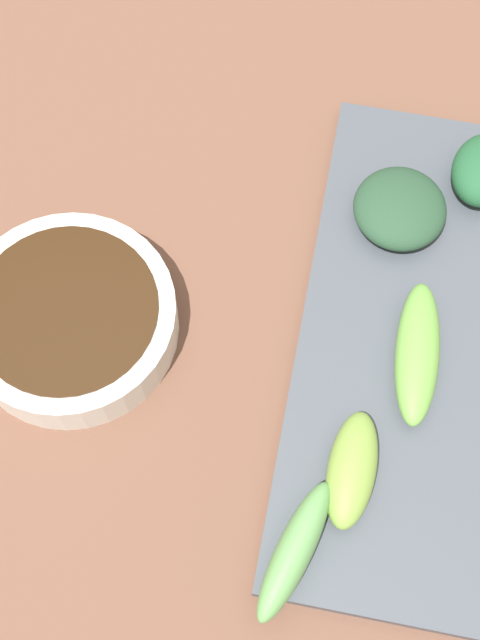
% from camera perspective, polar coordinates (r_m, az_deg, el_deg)
% --- Properties ---
extents(tabletop, '(2.10, 2.10, 0.02)m').
position_cam_1_polar(tabletop, '(0.61, 0.86, -1.38)').
color(tabletop, brown).
rests_on(tabletop, ground).
extents(sauce_bowl, '(0.14, 0.14, 0.03)m').
position_cam_1_polar(sauce_bowl, '(0.60, -10.77, 0.11)').
color(sauce_bowl, silver).
rests_on(sauce_bowl, tabletop).
extents(serving_plate, '(0.14, 0.35, 0.01)m').
position_cam_1_polar(serving_plate, '(0.60, 10.65, -1.42)').
color(serving_plate, '#444B53').
rests_on(serving_plate, tabletop).
extents(broccoli_leafy_1, '(0.07, 0.08, 0.02)m').
position_cam_1_polar(broccoli_leafy_1, '(0.62, 10.12, 6.99)').
color(broccoli_leafy_1, '#25462F').
rests_on(broccoli_leafy_1, serving_plate).
extents(broccoli_stalk_2, '(0.03, 0.07, 0.02)m').
position_cam_1_polar(broccoli_stalk_2, '(0.55, 7.12, -9.40)').
color(broccoli_stalk_2, '#789E40').
rests_on(broccoli_stalk_2, serving_plate).
extents(broccoli_stalk_3, '(0.03, 0.10, 0.02)m').
position_cam_1_polar(broccoli_stalk_3, '(0.58, 11.16, -2.43)').
color(broccoli_stalk_3, '#68A343').
rests_on(broccoli_stalk_3, serving_plate).
extents(broccoli_stalk_4, '(0.04, 0.09, 0.03)m').
position_cam_1_polar(broccoli_stalk_4, '(0.54, 3.48, -14.42)').
color(broccoli_stalk_4, '#64A157').
rests_on(broccoli_stalk_4, serving_plate).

